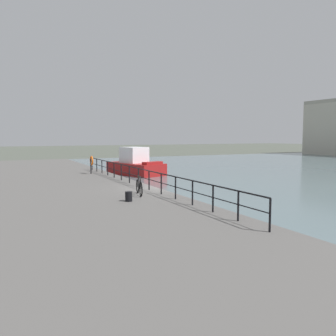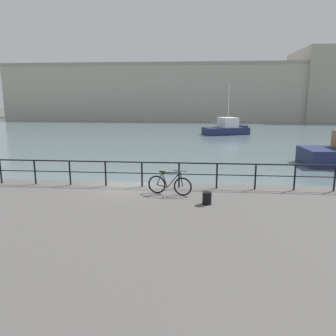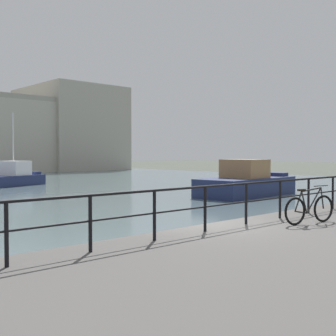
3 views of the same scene
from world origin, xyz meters
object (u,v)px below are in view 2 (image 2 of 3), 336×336
harbor_building (215,92)px  parked_bicycle (170,185)px  moored_blue_motorboat (227,128)px  mooring_bollard (207,198)px

harbor_building → parked_bicycle: (-4.34, -59.33, -4.24)m
moored_blue_motorboat → parked_bicycle: bearing=-120.5°
moored_blue_motorboat → mooring_bollard: 30.77m
moored_blue_motorboat → mooring_bollard: bearing=-117.5°
moored_blue_motorboat → mooring_bollard: moored_blue_motorboat is taller
harbor_building → moored_blue_motorboat: bearing=-89.6°
moored_blue_motorboat → mooring_bollard: (-3.13, -30.61, 0.31)m
parked_bicycle → mooring_bollard: size_ratio=3.96×
mooring_bollard → harbor_building: bearing=87.2°
mooring_bollard → parked_bicycle: bearing=142.9°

